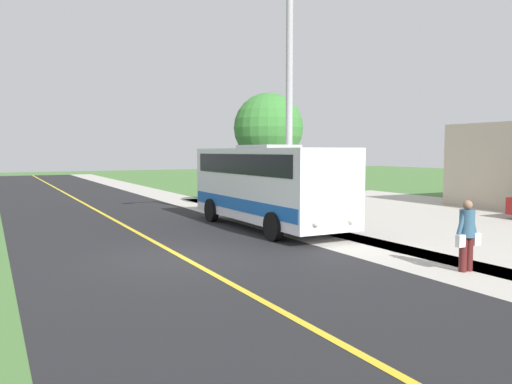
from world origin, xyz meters
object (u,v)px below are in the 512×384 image
tree_curbside (268,128)px  street_light_pole (287,91)px  pedestrian_with_bags (467,234)px  shuttle_bus_front (268,182)px

tree_curbside → street_light_pole: bearing=66.3°
pedestrian_with_bags → street_light_pole: (0.36, -7.33, 3.98)m
pedestrian_with_bags → tree_curbside: (-2.15, -13.04, 2.95)m
pedestrian_with_bags → tree_curbside: bearing=-99.4°
pedestrian_with_bags → street_light_pole: 8.35m
shuttle_bus_front → tree_curbside: 6.31m
tree_curbside → pedestrian_with_bags: bearing=80.6°
pedestrian_with_bags → tree_curbside: tree_curbside is taller
shuttle_bus_front → street_light_pole: size_ratio=0.89×
pedestrian_with_bags → tree_curbside: size_ratio=0.30×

